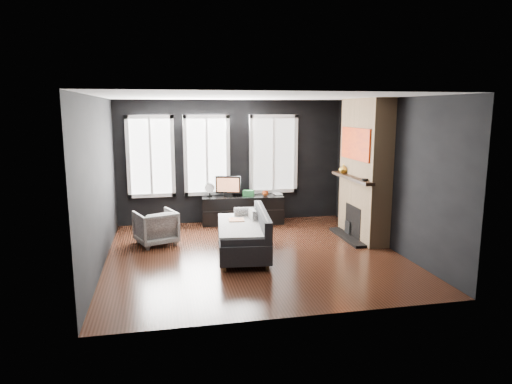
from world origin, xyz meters
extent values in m
plane|color=black|center=(0.00, 0.00, 0.00)|extent=(5.00, 5.00, 0.00)
plane|color=white|center=(0.00, 0.00, 2.70)|extent=(5.00, 5.00, 0.00)
cube|color=black|center=(0.00, 2.50, 1.35)|extent=(5.00, 0.02, 2.70)
cube|color=black|center=(-2.50, 0.00, 1.35)|extent=(0.02, 5.00, 2.70)
cube|color=black|center=(2.50, 0.00, 1.35)|extent=(0.02, 5.00, 2.70)
cube|color=gray|center=(0.04, 0.34, 0.57)|extent=(0.09, 0.32, 0.31)
imported|color=white|center=(-1.67, 0.98, 0.35)|extent=(0.87, 0.84, 0.71)
imported|color=#C64B19|center=(0.69, 2.15, 0.68)|extent=(0.16, 0.15, 0.13)
imported|color=tan|center=(0.92, 2.26, 0.73)|extent=(0.18, 0.03, 0.24)
cube|color=#256834|center=(0.33, 2.21, 0.68)|extent=(0.28, 0.23, 0.13)
imported|color=gold|center=(2.05, 1.05, 1.32)|extent=(0.23, 0.24, 0.18)
cylinder|color=black|center=(2.05, 0.05, 1.25)|extent=(0.13, 0.13, 0.04)
camera|label=1|loc=(-1.52, -7.49, 2.50)|focal=32.00mm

